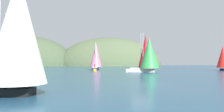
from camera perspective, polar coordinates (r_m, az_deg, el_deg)
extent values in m
plane|color=navy|center=(23.92, 8.27, -7.92)|extent=(360.00, 360.00, 0.00)
ellipsoid|color=#425138|center=(165.88, -21.91, -2.66)|extent=(64.47, 44.00, 45.12)
ellipsoid|color=#4C5B3D|center=(158.56, -0.73, -2.84)|extent=(82.02, 44.00, 44.31)
cube|color=#B7B2A8|center=(64.43, 7.55, -3.90)|extent=(7.16, 7.28, 0.56)
cube|color=beige|center=(65.25, 6.48, -3.47)|extent=(2.95, 2.97, 0.36)
cylinder|color=#B2B2B7|center=(64.05, 8.13, 1.33)|extent=(0.14, 0.14, 11.14)
cone|color=#B21423|center=(63.08, 9.49, 1.29)|extent=(6.73, 6.73, 10.33)
cube|color=#191E4C|center=(67.93, -4.71, -3.69)|extent=(2.40, 6.66, 0.83)
cube|color=beige|center=(66.74, -4.81, -3.21)|extent=(1.54, 2.21, 0.36)
cylinder|color=#B2B2B7|center=(68.59, -4.64, 0.26)|extent=(0.14, 0.14, 8.59)
cone|color=pink|center=(70.02, -4.52, 0.24)|extent=(4.35, 4.35, 8.04)
cone|color=red|center=(74.49, 28.82, -0.16)|extent=(5.68, 5.68, 7.08)
cube|color=#191E4C|center=(41.07, -26.84, -4.83)|extent=(8.79, 4.20, 0.56)
cube|color=beige|center=(40.79, -24.72, -4.23)|extent=(3.04, 2.46, 0.36)
cylinder|color=#B2B2B7|center=(41.33, -27.87, 3.17)|extent=(0.14, 0.14, 10.92)
cone|color=white|center=(17.27, -24.96, 7.14)|extent=(4.83, 4.83, 8.55)
cube|color=#B7B2A8|center=(55.64, 7.96, -4.07)|extent=(7.95, 4.20, 0.82)
cube|color=beige|center=(55.74, 6.54, -3.47)|extent=(2.81, 2.24, 0.36)
cylinder|color=#B2B2B7|center=(55.65, 8.72, 1.43)|extent=(0.14, 0.14, 9.85)
cone|color=green|center=(55.55, 10.46, 0.91)|extent=(6.31, 6.31, 8.23)
sphere|color=gold|center=(57.25, -4.87, -4.13)|extent=(1.10, 1.10, 1.10)
cylinder|color=black|center=(57.22, -4.87, -3.08)|extent=(0.20, 0.20, 1.60)
sphere|color=#F2EA99|center=(57.21, -4.87, -2.16)|extent=(0.24, 0.24, 0.24)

